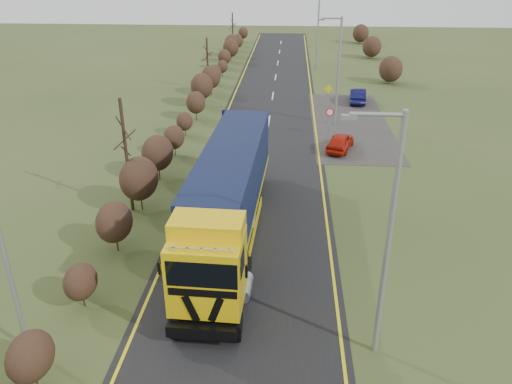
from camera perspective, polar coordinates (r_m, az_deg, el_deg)
The scene contains 13 objects.
ground at distance 22.66m, azimuth -0.86°, elevation -7.25°, with size 160.00×160.00×0.00m, color #37441D.
road at distance 31.51m, azimuth 0.65°, elevation 2.64°, with size 8.00×120.00×0.02m, color black.
layby at distance 41.15m, azimuth 10.65°, elevation 7.76°, with size 6.00×18.00×0.02m, color #2A2826.
lane_markings at distance 31.22m, azimuth 0.61°, elevation 2.45°, with size 7.52×116.00×0.01m.
hedgerow at distance 29.90m, azimuth -11.16°, elevation 4.17°, with size 2.24×102.04×6.05m.
lorry at distance 22.88m, azimuth -3.15°, elevation -0.05°, with size 2.99×15.27×4.23m.
car_red_hatchback at distance 34.97m, azimuth 9.60°, elevation 5.67°, with size 1.41×3.49×1.19m, color #AC1608.
car_blue_sedan at distance 47.15m, azimuth 11.53°, elevation 10.76°, with size 1.37×3.92×1.29m, color #0A0B37.
streetlight_near at distance 15.67m, azimuth 14.66°, elevation -4.49°, with size 1.81×0.18×8.48m.
streetlight_mid at distance 39.52m, azimuth 9.26°, elevation 13.85°, with size 1.75×0.18×8.18m.
streetlight_far at distance 60.17m, azimuth 7.00°, elevation 18.73°, with size 2.04×0.19×9.63m.
speed_sign at distance 37.33m, azimuth 8.39°, elevation 8.47°, with size 0.59×0.10×2.15m.
warning_board at distance 45.15m, azimuth 8.25°, elevation 11.11°, with size 0.76×0.11×1.98m.
Camera 1 is at (1.66, -18.98, 12.27)m, focal length 35.00 mm.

